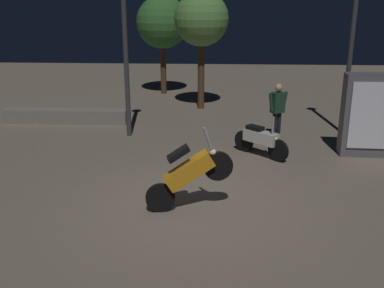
# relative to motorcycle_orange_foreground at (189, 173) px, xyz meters

# --- Properties ---
(ground_plane) EXTENTS (40.00, 40.00, 0.00)m
(ground_plane) POSITION_rel_motorcycle_orange_foreground_xyz_m (0.07, 0.25, -0.74)
(ground_plane) COLOR #756656
(motorcycle_orange_foreground) EXTENTS (1.65, 0.48, 1.63)m
(motorcycle_orange_foreground) POSITION_rel_motorcycle_orange_foreground_xyz_m (0.00, 0.00, 0.00)
(motorcycle_orange_foreground) COLOR black
(motorcycle_orange_foreground) RESTS_ON ground_plane
(motorcycle_white_parked_left) EXTENTS (1.28, 1.21, 1.11)m
(motorcycle_white_parked_left) POSITION_rel_motorcycle_orange_foreground_xyz_m (1.64, 3.19, -0.31)
(motorcycle_white_parked_left) COLOR black
(motorcycle_white_parked_left) RESTS_ON ground_plane
(person_rider_beside) EXTENTS (0.61, 0.42, 1.61)m
(person_rider_beside) POSITION_rel_motorcycle_orange_foreground_xyz_m (2.24, 4.72, 0.21)
(person_rider_beside) COLOR black
(person_rider_beside) RESTS_ON ground_plane
(streetlamp_near) EXTENTS (0.36, 0.36, 5.17)m
(streetlamp_near) POSITION_rel_motorcycle_orange_foreground_xyz_m (-2.06, 4.81, 2.52)
(streetlamp_near) COLOR #38383D
(streetlamp_near) RESTS_ON ground_plane
(streetlamp_far) EXTENTS (0.36, 0.36, 5.13)m
(streetlamp_far) POSITION_rel_motorcycle_orange_foreground_xyz_m (4.32, 5.47, 2.50)
(streetlamp_far) COLOR #38383D
(streetlamp_far) RESTS_ON ground_plane
(tree_left_bg) EXTENTS (2.14, 2.14, 4.03)m
(tree_left_bg) POSITION_rel_motorcycle_orange_foreground_xyz_m (-1.75, 11.07, 2.19)
(tree_left_bg) COLOR #4C331E
(tree_left_bg) RESTS_ON ground_plane
(tree_center_bg) EXTENTS (1.90, 1.90, 4.15)m
(tree_center_bg) POSITION_rel_motorcycle_orange_foreground_xyz_m (-0.06, 8.42, 2.41)
(tree_center_bg) COLOR #4C331E
(tree_center_bg) RESTS_ON ground_plane
(kiosk_billboard) EXTENTS (1.62, 0.60, 2.10)m
(kiosk_billboard) POSITION_rel_motorcycle_orange_foreground_xyz_m (4.50, 3.42, 0.31)
(kiosk_billboard) COLOR #595960
(kiosk_billboard) RESTS_ON ground_plane
(planter_wall_low) EXTENTS (4.00, 0.50, 0.45)m
(planter_wall_low) POSITION_rel_motorcycle_orange_foreground_xyz_m (-4.38, 6.11, -0.52)
(planter_wall_low) COLOR gray
(planter_wall_low) RESTS_ON ground_plane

